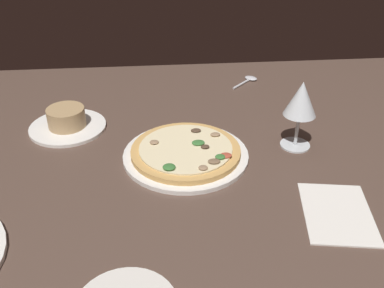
{
  "coord_description": "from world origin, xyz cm",
  "views": [
    {
      "loc": [
        -8.98,
        -84.63,
        58.44
      ],
      "look_at": [
        -1.46,
        -0.63,
        7.0
      ],
      "focal_mm": 41.74,
      "sensor_mm": 36.0,
      "label": 1
    }
  ],
  "objects_px": {
    "paper_menu": "(337,213)",
    "pizza_main": "(186,153)",
    "wine_glass_far": "(301,101)",
    "spoon": "(248,80)",
    "ramekin_on_saucer": "(67,121)"
  },
  "relations": [
    {
      "from": "wine_glass_far",
      "to": "spoon",
      "type": "bearing_deg",
      "value": 95.02
    },
    {
      "from": "wine_glass_far",
      "to": "spoon",
      "type": "height_order",
      "value": "wine_glass_far"
    },
    {
      "from": "pizza_main",
      "to": "paper_menu",
      "type": "bearing_deg",
      "value": -39.21
    },
    {
      "from": "ramekin_on_saucer",
      "to": "spoon",
      "type": "distance_m",
      "value": 0.56
    },
    {
      "from": "pizza_main",
      "to": "wine_glass_far",
      "type": "height_order",
      "value": "wine_glass_far"
    },
    {
      "from": "pizza_main",
      "to": "paper_menu",
      "type": "distance_m",
      "value": 0.34
    },
    {
      "from": "wine_glass_far",
      "to": "paper_menu",
      "type": "relative_size",
      "value": 0.92
    },
    {
      "from": "paper_menu",
      "to": "spoon",
      "type": "height_order",
      "value": "spoon"
    },
    {
      "from": "pizza_main",
      "to": "wine_glass_far",
      "type": "bearing_deg",
      "value": 5.97
    },
    {
      "from": "wine_glass_far",
      "to": "spoon",
      "type": "distance_m",
      "value": 0.4
    },
    {
      "from": "ramekin_on_saucer",
      "to": "wine_glass_far",
      "type": "distance_m",
      "value": 0.56
    },
    {
      "from": "paper_menu",
      "to": "ramekin_on_saucer",
      "type": "bearing_deg",
      "value": 155.13
    },
    {
      "from": "pizza_main",
      "to": "paper_menu",
      "type": "height_order",
      "value": "pizza_main"
    },
    {
      "from": "paper_menu",
      "to": "pizza_main",
      "type": "bearing_deg",
      "value": 150.24
    },
    {
      "from": "pizza_main",
      "to": "ramekin_on_saucer",
      "type": "height_order",
      "value": "ramekin_on_saucer"
    }
  ]
}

